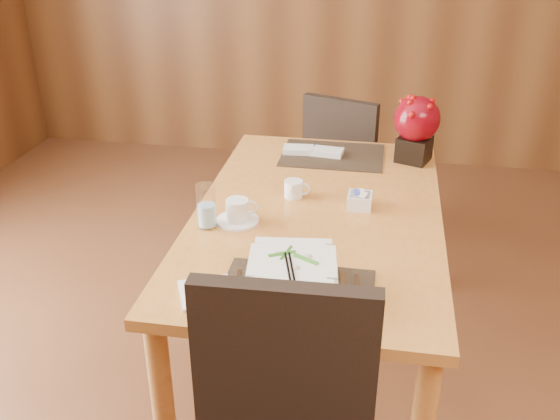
% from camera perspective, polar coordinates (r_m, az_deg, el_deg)
% --- Properties ---
extents(dining_table, '(0.90, 1.50, 0.75)m').
position_cam_1_polar(dining_table, '(2.35, 3.43, -2.17)').
color(dining_table, '#CD8338').
rests_on(dining_table, ground).
extents(placemat_near, '(0.45, 0.33, 0.01)m').
position_cam_1_polar(placemat_near, '(1.84, 1.48, -7.69)').
color(placemat_near, black).
rests_on(placemat_near, dining_table).
extents(placemat_far, '(0.45, 0.33, 0.01)m').
position_cam_1_polar(placemat_far, '(2.81, 4.81, 5.02)').
color(placemat_far, black).
rests_on(placemat_far, dining_table).
extents(soup_setting, '(0.30, 0.30, 0.11)m').
position_cam_1_polar(soup_setting, '(1.82, 1.12, -6.03)').
color(soup_setting, white).
rests_on(soup_setting, dining_table).
extents(coffee_cup, '(0.15, 0.15, 0.09)m').
position_cam_1_polar(coffee_cup, '(2.22, -3.91, -0.23)').
color(coffee_cup, white).
rests_on(coffee_cup, dining_table).
extents(water_glass, '(0.09, 0.09, 0.16)m').
position_cam_1_polar(water_glass, '(2.18, -6.75, 0.35)').
color(water_glass, silver).
rests_on(water_glass, dining_table).
extents(creamer_jug, '(0.10, 0.10, 0.07)m').
position_cam_1_polar(creamer_jug, '(2.40, 1.24, 1.95)').
color(creamer_jug, white).
rests_on(creamer_jug, dining_table).
extents(sugar_caddy, '(0.09, 0.09, 0.05)m').
position_cam_1_polar(sugar_caddy, '(2.34, 7.30, 0.85)').
color(sugar_caddy, white).
rests_on(sugar_caddy, dining_table).
extents(berry_decor, '(0.20, 0.20, 0.29)m').
position_cam_1_polar(berry_decor, '(2.75, 12.37, 7.60)').
color(berry_decor, black).
rests_on(berry_decor, dining_table).
extents(napkins_far, '(0.27, 0.11, 0.02)m').
position_cam_1_polar(napkins_far, '(2.81, 3.22, 5.42)').
color(napkins_far, silver).
rests_on(napkins_far, dining_table).
extents(bread_plate, '(0.20, 0.20, 0.01)m').
position_cam_1_polar(bread_plate, '(1.85, -6.77, -7.50)').
color(bread_plate, white).
rests_on(bread_plate, dining_table).
extents(far_chair, '(0.53, 0.53, 0.89)m').
position_cam_1_polar(far_chair, '(3.36, 6.08, 4.15)').
color(far_chair, black).
rests_on(far_chair, ground).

